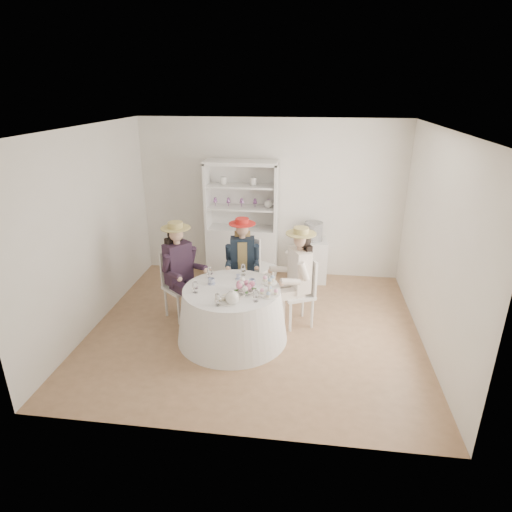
# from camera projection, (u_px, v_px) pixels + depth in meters

# --- Properties ---
(ground) EXTENTS (4.50, 4.50, 0.00)m
(ground) POSITION_uv_depth(u_px,v_px,m) (255.00, 328.00, 6.00)
(ground) COLOR #8B6545
(ground) RESTS_ON ground
(ceiling) EXTENTS (4.50, 4.50, 0.00)m
(ceiling) POSITION_uv_depth(u_px,v_px,m) (255.00, 128.00, 5.00)
(ceiling) COLOR white
(ceiling) RESTS_ON wall_back
(wall_back) EXTENTS (4.50, 0.00, 4.50)m
(wall_back) POSITION_uv_depth(u_px,v_px,m) (270.00, 199.00, 7.35)
(wall_back) COLOR silver
(wall_back) RESTS_ON ground
(wall_front) EXTENTS (4.50, 0.00, 4.50)m
(wall_front) POSITION_uv_depth(u_px,v_px,m) (224.00, 313.00, 3.66)
(wall_front) COLOR silver
(wall_front) RESTS_ON ground
(wall_left) EXTENTS (0.00, 4.50, 4.50)m
(wall_left) POSITION_uv_depth(u_px,v_px,m) (90.00, 230.00, 5.77)
(wall_left) COLOR silver
(wall_left) RESTS_ON ground
(wall_right) EXTENTS (0.00, 4.50, 4.50)m
(wall_right) POSITION_uv_depth(u_px,v_px,m) (437.00, 245.00, 5.23)
(wall_right) COLOR silver
(wall_right) RESTS_ON ground
(tea_table) EXTENTS (1.47, 1.47, 0.73)m
(tea_table) POSITION_uv_depth(u_px,v_px,m) (232.00, 314.00, 5.65)
(tea_table) COLOR white
(tea_table) RESTS_ON ground
(hutch) EXTENTS (1.37, 0.88, 2.04)m
(hutch) POSITION_uv_depth(u_px,v_px,m) (242.00, 237.00, 7.42)
(hutch) COLOR silver
(hutch) RESTS_ON ground
(side_table) EXTENTS (0.51, 0.51, 0.73)m
(side_table) POSITION_uv_depth(u_px,v_px,m) (312.00, 260.00, 7.38)
(side_table) COLOR silver
(side_table) RESTS_ON ground
(hatbox) EXTENTS (0.36, 0.36, 0.31)m
(hatbox) POSITION_uv_depth(u_px,v_px,m) (313.00, 231.00, 7.19)
(hatbox) COLOR black
(hatbox) RESTS_ON side_table
(guest_left) EXTENTS (0.62, 0.60, 1.44)m
(guest_left) POSITION_uv_depth(u_px,v_px,m) (179.00, 265.00, 6.02)
(guest_left) COLOR silver
(guest_left) RESTS_ON ground
(guest_mid) EXTENTS (0.51, 0.54, 1.38)m
(guest_mid) POSITION_uv_depth(u_px,v_px,m) (243.00, 257.00, 6.38)
(guest_mid) COLOR silver
(guest_mid) RESTS_ON ground
(guest_right) EXTENTS (0.61, 0.55, 1.44)m
(guest_right) POSITION_uv_depth(u_px,v_px,m) (298.00, 272.00, 5.82)
(guest_right) COLOR silver
(guest_right) RESTS_ON ground
(spare_chair) EXTENTS (0.59, 0.59, 1.05)m
(spare_chair) POSITION_uv_depth(u_px,v_px,m) (254.00, 264.00, 6.69)
(spare_chair) COLOR silver
(spare_chair) RESTS_ON ground
(teacup_a) EXTENTS (0.11, 0.11, 0.07)m
(teacup_a) POSITION_uv_depth(u_px,v_px,m) (211.00, 281.00, 5.64)
(teacup_a) COLOR white
(teacup_a) RESTS_ON tea_table
(teacup_b) EXTENTS (0.07, 0.07, 0.06)m
(teacup_b) POSITION_uv_depth(u_px,v_px,m) (238.00, 277.00, 5.78)
(teacup_b) COLOR white
(teacup_b) RESTS_ON tea_table
(teacup_c) EXTENTS (0.11, 0.11, 0.07)m
(teacup_c) POSITION_uv_depth(u_px,v_px,m) (252.00, 282.00, 5.62)
(teacup_c) COLOR white
(teacup_c) RESTS_ON tea_table
(flower_bowl) EXTENTS (0.21, 0.21, 0.05)m
(flower_bowl) POSITION_uv_depth(u_px,v_px,m) (246.00, 292.00, 5.38)
(flower_bowl) COLOR white
(flower_bowl) RESTS_ON tea_table
(flower_arrangement) EXTENTS (0.20, 0.21, 0.08)m
(flower_arrangement) POSITION_uv_depth(u_px,v_px,m) (245.00, 285.00, 5.39)
(flower_arrangement) COLOR pink
(flower_arrangement) RESTS_ON tea_table
(table_teapot) EXTENTS (0.24, 0.17, 0.18)m
(table_teapot) POSITION_uv_depth(u_px,v_px,m) (233.00, 298.00, 5.11)
(table_teapot) COLOR white
(table_teapot) RESTS_ON tea_table
(sandwich_plate) EXTENTS (0.28, 0.28, 0.06)m
(sandwich_plate) POSITION_uv_depth(u_px,v_px,m) (227.00, 299.00, 5.20)
(sandwich_plate) COLOR white
(sandwich_plate) RESTS_ON tea_table
(cupcake_stand) EXTENTS (0.26, 0.26, 0.24)m
(cupcake_stand) POSITION_uv_depth(u_px,v_px,m) (269.00, 288.00, 5.32)
(cupcake_stand) COLOR white
(cupcake_stand) RESTS_ON tea_table
(stemware_set) EXTENTS (0.95, 0.99, 0.15)m
(stemware_set) POSITION_uv_depth(u_px,v_px,m) (231.00, 284.00, 5.48)
(stemware_set) COLOR white
(stemware_set) RESTS_ON tea_table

